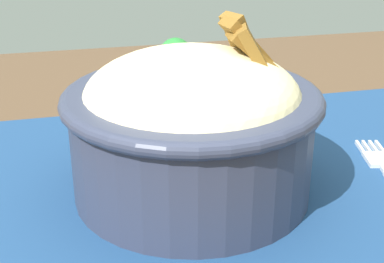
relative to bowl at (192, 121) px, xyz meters
name	(u,v)px	position (x,y,z in m)	size (l,w,h in m)	color
placemat	(243,175)	(0.05, 0.02, -0.06)	(0.47, 0.33, 0.00)	navy
bowl	(192,121)	(0.00, 0.00, 0.00)	(0.20, 0.20, 0.13)	#2D3347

